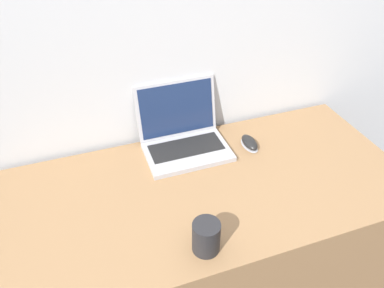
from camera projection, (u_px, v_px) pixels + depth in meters
name	position (u px, v px, depth m)	size (l,w,h in m)	color
wall_back	(172.00, 4.00, 1.31)	(7.00, 0.04, 2.50)	silver
desk	(206.00, 249.00, 1.56)	(1.47, 0.68, 0.72)	#936D47
laptop	(183.00, 135.00, 1.49)	(0.33, 0.27, 0.25)	#ADADB2
drink_cup	(206.00, 236.00, 1.09)	(0.08, 0.08, 0.11)	#232326
computer_mouse	(249.00, 143.00, 1.52)	(0.06, 0.11, 0.03)	#B2B2B7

